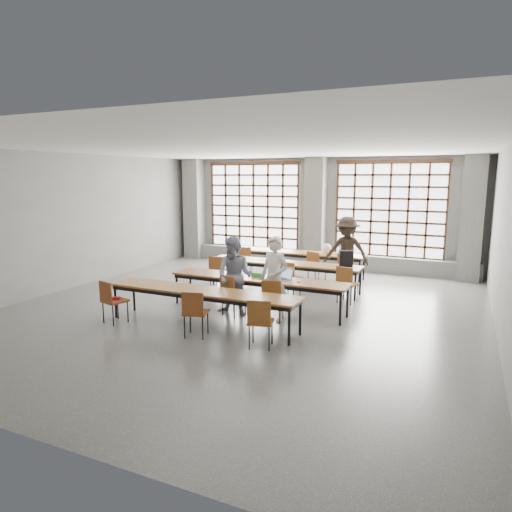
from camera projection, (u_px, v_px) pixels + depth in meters
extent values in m
plane|color=#4B4B49|center=(243.00, 310.00, 10.07)|extent=(11.00, 11.00, 0.00)
plane|color=silver|center=(242.00, 147.00, 9.47)|extent=(11.00, 11.00, 0.00)
plane|color=#61615E|center=(318.00, 213.00, 14.70)|extent=(10.00, 0.00, 10.00)
plane|color=#61615E|center=(14.00, 287.00, 4.85)|extent=(10.00, 0.00, 10.00)
plane|color=#61615E|center=(70.00, 222.00, 11.82)|extent=(0.00, 11.00, 11.00)
plane|color=#61615E|center=(507.00, 246.00, 7.72)|extent=(0.00, 11.00, 11.00)
cube|color=#585855|center=(194.00, 209.00, 16.29)|extent=(0.60, 0.55, 3.50)
cube|color=#585855|center=(315.00, 213.00, 14.45)|extent=(0.60, 0.55, 3.50)
cube|color=#585855|center=(472.00, 219.00, 12.60)|extent=(0.60, 0.55, 3.50)
cube|color=white|center=(254.00, 206.00, 15.58)|extent=(3.20, 0.02, 2.80)
cube|color=black|center=(253.00, 206.00, 15.51)|extent=(3.20, 0.05, 2.80)
cube|color=black|center=(253.00, 248.00, 15.76)|extent=(3.32, 0.07, 0.10)
cube|color=black|center=(253.00, 163.00, 15.26)|extent=(3.32, 0.07, 0.10)
cube|color=white|center=(390.00, 210.00, 13.73)|extent=(3.20, 0.02, 2.80)
cube|color=black|center=(389.00, 210.00, 13.66)|extent=(3.20, 0.05, 2.80)
cube|color=black|center=(387.00, 258.00, 13.91)|extent=(3.32, 0.07, 0.10)
cube|color=black|center=(392.00, 161.00, 13.41)|extent=(3.32, 0.07, 0.10)
cube|color=#585855|center=(315.00, 259.00, 14.78)|extent=(9.80, 0.35, 0.50)
cube|color=brown|center=(296.00, 252.00, 13.37)|extent=(4.00, 0.70, 0.04)
cube|color=black|center=(296.00, 254.00, 13.38)|extent=(3.90, 0.64, 0.08)
cylinder|color=black|center=(234.00, 261.00, 13.96)|extent=(0.05, 0.05, 0.69)
cylinder|color=black|center=(242.00, 258.00, 14.48)|extent=(0.05, 0.05, 0.69)
cylinder|color=black|center=(359.00, 272.00, 12.39)|extent=(0.05, 0.05, 0.69)
cylinder|color=black|center=(364.00, 268.00, 12.91)|extent=(0.05, 0.05, 0.69)
cube|color=brown|center=(284.00, 263.00, 11.74)|extent=(4.00, 0.70, 0.04)
cube|color=black|center=(284.00, 265.00, 11.75)|extent=(3.90, 0.64, 0.08)
cylinder|color=black|center=(214.00, 272.00, 12.33)|extent=(0.05, 0.05, 0.69)
cylinder|color=black|center=(224.00, 268.00, 12.85)|extent=(0.05, 0.05, 0.69)
cylinder|color=black|center=(355.00, 286.00, 10.75)|extent=(0.05, 0.05, 0.69)
cylinder|color=black|center=(360.00, 281.00, 11.27)|extent=(0.05, 0.05, 0.69)
cube|color=brown|center=(258.00, 278.00, 9.94)|extent=(4.00, 0.70, 0.04)
cube|color=black|center=(258.00, 281.00, 9.95)|extent=(3.90, 0.64, 0.08)
cylinder|color=black|center=(177.00, 289.00, 10.53)|extent=(0.05, 0.05, 0.69)
cylinder|color=black|center=(191.00, 283.00, 11.05)|extent=(0.05, 0.05, 0.69)
cylinder|color=black|center=(340.00, 309.00, 8.95)|extent=(0.05, 0.05, 0.69)
cylinder|color=black|center=(347.00, 301.00, 9.47)|extent=(0.05, 0.05, 0.69)
cube|color=brown|center=(202.00, 291.00, 8.87)|extent=(4.00, 0.70, 0.04)
cube|color=black|center=(202.00, 294.00, 8.88)|extent=(3.90, 0.64, 0.08)
cylinder|color=black|center=(116.00, 301.00, 9.46)|extent=(0.05, 0.05, 0.69)
cylinder|color=black|center=(134.00, 295.00, 9.98)|extent=(0.05, 0.05, 0.69)
cylinder|color=black|center=(289.00, 327.00, 7.88)|extent=(0.05, 0.05, 0.69)
cylinder|color=black|center=(300.00, 317.00, 8.40)|extent=(0.05, 0.05, 0.69)
cube|color=brown|center=(245.00, 260.00, 13.50)|extent=(0.52, 0.52, 0.04)
cube|color=brown|center=(244.00, 254.00, 13.27)|extent=(0.39, 0.14, 0.40)
cylinder|color=black|center=(245.00, 268.00, 13.54)|extent=(0.02, 0.02, 0.45)
cube|color=brown|center=(317.00, 266.00, 12.60)|extent=(0.53, 0.53, 0.04)
cube|color=brown|center=(313.00, 259.00, 12.41)|extent=(0.39, 0.15, 0.40)
cylinder|color=black|center=(317.00, 274.00, 12.64)|extent=(0.02, 0.02, 0.45)
cube|color=brown|center=(346.00, 269.00, 12.27)|extent=(0.45, 0.45, 0.04)
cube|color=brown|center=(345.00, 262.00, 12.04)|extent=(0.40, 0.06, 0.40)
cylinder|color=black|center=(345.00, 277.00, 12.31)|extent=(0.02, 0.02, 0.45)
cube|color=brown|center=(219.00, 271.00, 11.95)|extent=(0.45, 0.45, 0.04)
cube|color=brown|center=(216.00, 264.00, 11.72)|extent=(0.40, 0.06, 0.40)
cylinder|color=black|center=(219.00, 280.00, 11.99)|extent=(0.02, 0.02, 0.45)
cube|color=brown|center=(291.00, 278.00, 11.13)|extent=(0.48, 0.48, 0.04)
cube|color=brown|center=(287.00, 271.00, 10.92)|extent=(0.40, 0.09, 0.40)
cylinder|color=black|center=(291.00, 287.00, 11.17)|extent=(0.02, 0.02, 0.45)
cube|color=brown|center=(348.00, 284.00, 10.55)|extent=(0.50, 0.50, 0.04)
cube|color=brown|center=(344.00, 276.00, 10.36)|extent=(0.40, 0.11, 0.40)
cylinder|color=black|center=(347.00, 293.00, 10.59)|extent=(0.02, 0.02, 0.45)
cube|color=maroon|center=(234.00, 294.00, 9.61)|extent=(0.52, 0.52, 0.04)
cube|color=maroon|center=(227.00, 286.00, 9.42)|extent=(0.39, 0.14, 0.40)
cylinder|color=black|center=(234.00, 305.00, 9.65)|extent=(0.02, 0.02, 0.45)
cube|color=brown|center=(273.00, 299.00, 9.24)|extent=(0.49, 0.49, 0.04)
cube|color=brown|center=(271.00, 290.00, 9.01)|extent=(0.40, 0.10, 0.40)
cylinder|color=black|center=(273.00, 310.00, 9.28)|extent=(0.02, 0.02, 0.45)
cube|color=brown|center=(115.00, 301.00, 9.12)|extent=(0.51, 0.51, 0.04)
cube|color=brown|center=(105.00, 292.00, 8.92)|extent=(0.39, 0.13, 0.40)
cylinder|color=black|center=(116.00, 312.00, 9.15)|extent=(0.02, 0.02, 0.45)
cube|color=brown|center=(196.00, 312.00, 8.34)|extent=(0.51, 0.51, 0.04)
cube|color=brown|center=(192.00, 303.00, 8.10)|extent=(0.39, 0.13, 0.40)
cylinder|color=black|center=(196.00, 324.00, 8.38)|extent=(0.02, 0.02, 0.45)
cube|color=brown|center=(261.00, 322.00, 7.80)|extent=(0.51, 0.51, 0.04)
cube|color=brown|center=(259.00, 312.00, 7.57)|extent=(0.40, 0.13, 0.40)
cylinder|color=black|center=(261.00, 334.00, 7.84)|extent=(0.02, 0.02, 0.45)
imported|color=silver|center=(274.00, 279.00, 9.22)|extent=(0.69, 0.52, 1.73)
imported|color=navy|center=(235.00, 276.00, 9.59)|extent=(0.83, 0.65, 1.67)
imported|color=black|center=(347.00, 251.00, 12.23)|extent=(1.21, 0.70, 1.85)
cube|color=#ADADB1|center=(282.00, 279.00, 9.75)|extent=(0.44, 0.40, 0.02)
cube|color=black|center=(282.00, 279.00, 9.74)|extent=(0.35, 0.30, 0.00)
cube|color=#ADADB1|center=(287.00, 273.00, 9.81)|extent=(0.35, 0.23, 0.26)
cube|color=#90BDF9|center=(286.00, 274.00, 9.81)|extent=(0.30, 0.19, 0.21)
cube|color=#B8B8BD|center=(342.00, 254.00, 12.86)|extent=(0.40, 0.32, 0.02)
cube|color=black|center=(342.00, 254.00, 12.85)|extent=(0.33, 0.23, 0.00)
cube|color=#B8B8BD|center=(344.00, 249.00, 12.95)|extent=(0.37, 0.13, 0.26)
cube|color=#88B7EB|center=(344.00, 250.00, 12.95)|extent=(0.31, 0.10, 0.21)
ellipsoid|color=white|center=(299.00, 281.00, 9.52)|extent=(0.11, 0.09, 0.04)
cube|color=#2C882F|center=(257.00, 275.00, 10.02)|extent=(0.25, 0.09, 0.09)
cube|color=black|center=(263.00, 279.00, 9.77)|extent=(0.14, 0.08, 0.01)
cube|color=silver|center=(263.00, 260.00, 12.03)|extent=(0.36, 0.33, 0.00)
cube|color=white|center=(272.00, 261.00, 11.81)|extent=(0.33, 0.27, 0.00)
cube|color=white|center=(287.00, 262.00, 11.69)|extent=(0.32, 0.25, 0.00)
cube|color=black|center=(346.00, 259.00, 11.09)|extent=(0.37, 0.30, 0.40)
ellipsoid|color=white|center=(327.00, 248.00, 13.02)|extent=(0.32, 0.29, 0.29)
cube|color=maroon|center=(115.00, 298.00, 9.11)|extent=(0.22, 0.15, 0.06)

